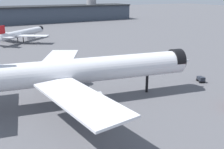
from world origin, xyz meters
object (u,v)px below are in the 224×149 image
Objects in this scene: airliner_far_taxiway at (22,33)px; airliner_near_gate at (82,71)px; baggage_tug_wing at (201,79)px; traffic_cone_near_nose at (44,66)px.

airliner_near_gate is at bearing -131.14° from airliner_far_taxiway.
airliner_far_taxiway is at bearing 99.23° from airliner_near_gate.
airliner_far_taxiway is 106.97m from baggage_tug_wing.
airliner_near_gate reaches higher than airliner_far_taxiway.
traffic_cone_near_nose is at bearing -113.57° from baggage_tug_wing.
baggage_tug_wing is 5.12× the size of traffic_cone_near_nose.
airliner_near_gate is 39.86m from baggage_tug_wing.
airliner_near_gate is at bearing -73.47° from baggage_tug_wing.
airliner_near_gate is 95.70m from airliner_far_taxiway.
airliner_far_taxiway is at bearing -136.38° from baggage_tug_wing.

